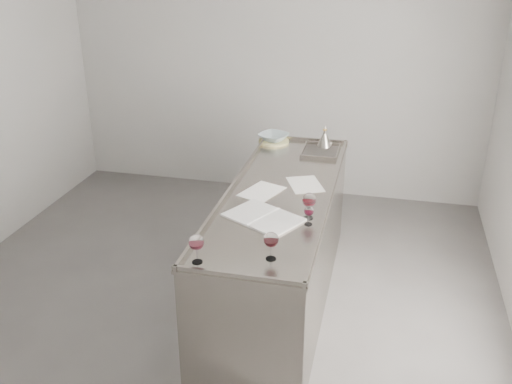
% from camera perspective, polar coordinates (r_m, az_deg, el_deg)
% --- Properties ---
extents(room_shell, '(4.54, 5.04, 2.84)m').
position_cam_1_polar(room_shell, '(3.86, -5.62, 5.18)').
color(room_shell, '#4A4745').
rests_on(room_shell, ground).
extents(counter, '(0.77, 2.42, 0.97)m').
position_cam_1_polar(counter, '(4.39, 2.36, -5.60)').
color(counter, gray).
rests_on(counter, ground).
extents(wine_glass_left, '(0.09, 0.09, 0.18)m').
position_cam_1_polar(wine_glass_left, '(3.25, -5.99, -5.10)').
color(wine_glass_left, white).
rests_on(wine_glass_left, counter).
extents(wine_glass_middle, '(0.09, 0.09, 0.17)m').
position_cam_1_polar(wine_glass_middle, '(3.27, 1.52, -4.86)').
color(wine_glass_middle, white).
rests_on(wine_glass_middle, counter).
extents(wine_glass_right, '(0.09, 0.09, 0.18)m').
position_cam_1_polar(wine_glass_right, '(3.75, 5.34, -0.86)').
color(wine_glass_right, white).
rests_on(wine_glass_right, counter).
extents(wine_glass_small, '(0.06, 0.06, 0.13)m').
position_cam_1_polar(wine_glass_small, '(3.68, 5.30, -1.97)').
color(wine_glass_small, white).
rests_on(wine_glass_small, counter).
extents(notebook, '(0.58, 0.52, 0.02)m').
position_cam_1_polar(notebook, '(3.78, 0.73, -2.54)').
color(notebook, white).
rests_on(notebook, counter).
extents(loose_paper_top, '(0.34, 0.39, 0.00)m').
position_cam_1_polar(loose_paper_top, '(4.31, 4.94, 0.77)').
color(loose_paper_top, white).
rests_on(loose_paper_top, counter).
extents(loose_paper_under, '(0.34, 0.39, 0.00)m').
position_cam_1_polar(loose_paper_under, '(4.17, 0.58, 0.05)').
color(loose_paper_under, white).
rests_on(loose_paper_under, counter).
extents(trivet, '(0.33, 0.33, 0.02)m').
position_cam_1_polar(trivet, '(5.21, 1.79, 5.09)').
color(trivet, beige).
rests_on(trivet, counter).
extents(ceramic_bowl, '(0.33, 0.33, 0.06)m').
position_cam_1_polar(ceramic_bowl, '(5.19, 1.79, 5.52)').
color(ceramic_bowl, '#96AAAF').
rests_on(ceramic_bowl, trivet).
extents(wine_funnel, '(0.14, 0.14, 0.20)m').
position_cam_1_polar(wine_funnel, '(5.12, 6.86, 5.22)').
color(wine_funnel, '#9B938A').
rests_on(wine_funnel, counter).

